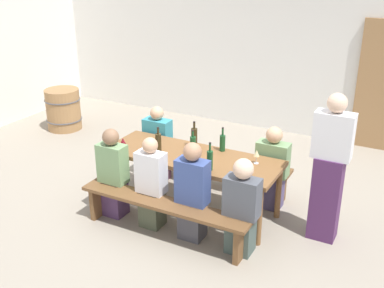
% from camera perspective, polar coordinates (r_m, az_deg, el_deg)
% --- Properties ---
extents(ground_plane, '(24.00, 24.00, 0.00)m').
position_cam_1_polar(ground_plane, '(6.06, 0.00, -7.90)').
color(ground_plane, gray).
extents(back_wall, '(14.00, 0.20, 3.20)m').
position_cam_1_polar(back_wall, '(8.46, 10.98, 12.09)').
color(back_wall, silver).
rests_on(back_wall, ground).
extents(tasting_table, '(2.18, 0.79, 0.75)m').
position_cam_1_polar(tasting_table, '(5.75, 0.00, -2.09)').
color(tasting_table, brown).
rests_on(tasting_table, ground).
extents(bench_near, '(2.08, 0.30, 0.45)m').
position_cam_1_polar(bench_near, '(5.36, -3.52, -7.87)').
color(bench_near, brown).
rests_on(bench_near, ground).
extents(bench_far, '(2.08, 0.30, 0.45)m').
position_cam_1_polar(bench_far, '(6.44, 2.90, -2.39)').
color(bench_far, brown).
rests_on(bench_far, ground).
extents(wine_bottle_0, '(0.07, 0.07, 0.34)m').
position_cam_1_polar(wine_bottle_0, '(5.30, 2.17, -1.93)').
color(wine_bottle_0, '#194723').
rests_on(wine_bottle_0, tasting_table).
extents(wine_bottle_1, '(0.07, 0.07, 0.30)m').
position_cam_1_polar(wine_bottle_1, '(5.74, 0.10, -0.04)').
color(wine_bottle_1, '#194723').
rests_on(wine_bottle_1, tasting_table).
extents(wine_bottle_2, '(0.07, 0.07, 0.32)m').
position_cam_1_polar(wine_bottle_2, '(5.78, -4.09, 0.19)').
color(wine_bottle_2, '#332814').
rests_on(wine_bottle_2, tasting_table).
extents(wine_bottle_3, '(0.08, 0.08, 0.34)m').
position_cam_1_polar(wine_bottle_3, '(5.91, 0.27, 0.82)').
color(wine_bottle_3, '#332814').
rests_on(wine_bottle_3, tasting_table).
extents(wine_bottle_4, '(0.07, 0.07, 0.31)m').
position_cam_1_polar(wine_bottle_4, '(5.82, 3.71, 0.19)').
color(wine_bottle_4, '#194723').
rests_on(wine_bottle_4, tasting_table).
extents(wine_glass_0, '(0.07, 0.07, 0.17)m').
position_cam_1_polar(wine_glass_0, '(5.51, 7.83, -1.18)').
color(wine_glass_0, silver).
rests_on(wine_glass_0, tasting_table).
extents(wine_glass_1, '(0.07, 0.07, 0.18)m').
position_cam_1_polar(wine_glass_1, '(5.85, -8.36, 0.29)').
color(wine_glass_1, silver).
rests_on(wine_glass_1, tasting_table).
extents(seated_guest_near_0, '(0.35, 0.24, 1.13)m').
position_cam_1_polar(seated_guest_near_0, '(5.79, -9.50, -3.68)').
color(seated_guest_near_0, '#4A3055').
rests_on(seated_guest_near_0, ground).
extents(seated_guest_near_1, '(0.34, 0.24, 1.13)m').
position_cam_1_polar(seated_guest_near_1, '(5.50, -4.93, -4.98)').
color(seated_guest_near_1, '#484D38').
rests_on(seated_guest_near_1, ground).
extents(seated_guest_near_2, '(0.36, 0.24, 1.17)m').
position_cam_1_polar(seated_guest_near_2, '(5.25, 0.05, -6.03)').
color(seated_guest_near_2, '#44434A').
rests_on(seated_guest_near_2, ground).
extents(seated_guest_near_3, '(0.38, 0.24, 1.10)m').
position_cam_1_polar(seated_guest_near_3, '(5.05, 6.02, -7.78)').
color(seated_guest_near_3, '#43544F').
rests_on(seated_guest_near_3, ground).
extents(seated_guest_far_0, '(0.38, 0.24, 1.09)m').
position_cam_1_polar(seated_guest_far_0, '(6.63, -4.16, -0.23)').
color(seated_guest_far_0, '#502F44').
rests_on(seated_guest_far_0, ground).
extents(seated_guest_far_1, '(0.40, 0.24, 1.09)m').
position_cam_1_polar(seated_guest_far_1, '(5.97, 9.64, -3.12)').
color(seated_guest_far_1, '#504770').
rests_on(seated_guest_far_1, ground).
extents(standing_host, '(0.41, 0.24, 1.71)m').
position_cam_1_polar(standing_host, '(5.34, 16.25, -3.18)').
color(standing_host, '#4B2652').
rests_on(standing_host, ground).
extents(wine_barrel, '(0.65, 0.65, 0.74)m').
position_cam_1_polar(wine_barrel, '(8.92, -15.30, 4.08)').
color(wine_barrel, '#9E7247').
rests_on(wine_barrel, ground).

